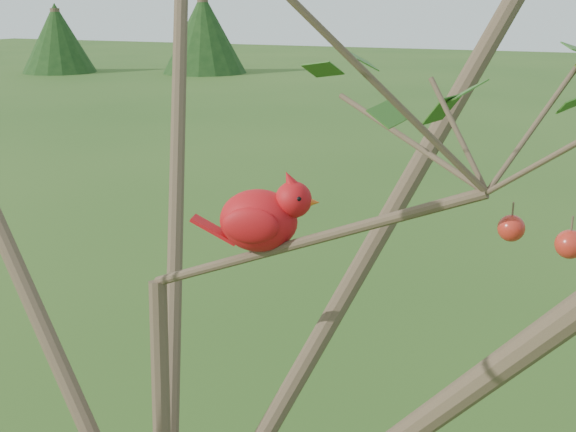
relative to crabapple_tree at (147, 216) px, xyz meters
name	(u,v)px	position (x,y,z in m)	size (l,w,h in m)	color
crabapple_tree	(147,216)	(0.00, 0.00, 0.00)	(2.35, 2.05, 2.95)	#453425
cardinal	(263,217)	(0.16, 0.11, -0.01)	(0.22, 0.13, 0.15)	red
distant_trees	(491,39)	(-3.29, 23.56, -0.76)	(37.15, 10.17, 2.96)	#453425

